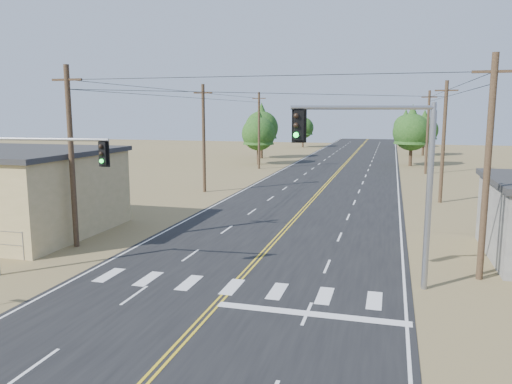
% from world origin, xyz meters
% --- Properties ---
extents(ground, '(220.00, 220.00, 0.00)m').
position_xyz_m(ground, '(0.00, 0.00, 0.00)').
color(ground, olive).
rests_on(ground, ground).
extents(road, '(15.00, 200.00, 0.02)m').
position_xyz_m(road, '(0.00, 30.00, 0.01)').
color(road, black).
rests_on(road, ground).
extents(utility_pole_left_near, '(1.80, 0.30, 10.00)m').
position_xyz_m(utility_pole_left_near, '(-10.50, 12.00, 5.12)').
color(utility_pole_left_near, '#4C3826').
rests_on(utility_pole_left_near, ground).
extents(utility_pole_left_mid, '(1.80, 0.30, 10.00)m').
position_xyz_m(utility_pole_left_mid, '(-10.50, 32.00, 5.12)').
color(utility_pole_left_mid, '#4C3826').
rests_on(utility_pole_left_mid, ground).
extents(utility_pole_left_far, '(1.80, 0.30, 10.00)m').
position_xyz_m(utility_pole_left_far, '(-10.50, 52.00, 5.12)').
color(utility_pole_left_far, '#4C3826').
rests_on(utility_pole_left_far, ground).
extents(utility_pole_right_near, '(1.80, 0.30, 10.00)m').
position_xyz_m(utility_pole_right_near, '(10.50, 12.00, 5.12)').
color(utility_pole_right_near, '#4C3826').
rests_on(utility_pole_right_near, ground).
extents(utility_pole_right_mid, '(1.80, 0.30, 10.00)m').
position_xyz_m(utility_pole_right_mid, '(10.50, 32.00, 5.12)').
color(utility_pole_right_mid, '#4C3826').
rests_on(utility_pole_right_mid, ground).
extents(utility_pole_right_far, '(1.80, 0.30, 10.00)m').
position_xyz_m(utility_pole_right_far, '(10.50, 52.00, 5.12)').
color(utility_pole_right_far, '#4C3826').
rests_on(utility_pole_right_far, ground).
extents(signal_mast_left, '(5.92, 0.73, 6.51)m').
position_xyz_m(signal_mast_left, '(-9.27, 6.83, 4.44)').
color(signal_mast_left, gray).
rests_on(signal_mast_left, ground).
extents(signal_mast_right, '(5.69, 2.20, 7.90)m').
position_xyz_m(signal_mast_right, '(6.41, 9.46, 5.29)').
color(signal_mast_right, gray).
rests_on(signal_mast_right, ground).
extents(tree_left_near, '(4.78, 4.78, 7.97)m').
position_xyz_m(tree_left_near, '(-12.00, 57.41, 4.87)').
color(tree_left_near, '#3F2D1E').
rests_on(tree_left_near, ground).
extents(tree_left_mid, '(5.36, 5.36, 8.93)m').
position_xyz_m(tree_left_mid, '(-14.00, 66.80, 5.47)').
color(tree_left_mid, '#3F2D1E').
rests_on(tree_left_mid, ground).
extents(tree_left_far, '(4.47, 4.47, 7.45)m').
position_xyz_m(tree_left_far, '(-11.84, 93.32, 4.55)').
color(tree_left_far, '#3F2D1E').
rests_on(tree_left_far, ground).
extents(tree_right_near, '(5.12, 5.12, 8.54)m').
position_xyz_m(tree_right_near, '(9.00, 60.89, 5.22)').
color(tree_right_near, '#3F2D1E').
rests_on(tree_right_near, ground).
extents(tree_right_mid, '(4.72, 4.72, 7.87)m').
position_xyz_m(tree_right_mid, '(11.63, 78.66, 4.81)').
color(tree_right_mid, '#3F2D1E').
rests_on(tree_right_mid, ground).
extents(tree_right_far, '(4.82, 4.82, 8.04)m').
position_xyz_m(tree_right_far, '(9.00, 98.46, 4.92)').
color(tree_right_far, '#3F2D1E').
rests_on(tree_right_far, ground).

